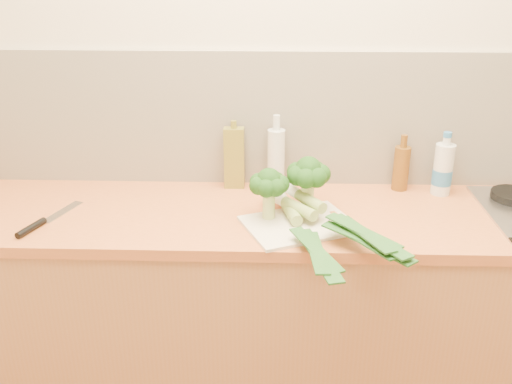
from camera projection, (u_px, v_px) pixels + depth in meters
room_shell at (288, 120)px, 2.27m from camera, size 3.50×3.50×3.50m
counter at (285, 313)px, 2.29m from camera, size 3.20×0.62×0.90m
chopping_board at (299, 225)px, 2.00m from camera, size 0.45×0.40×0.01m
broccoli_left at (269, 185)px, 1.99m from camera, size 0.14×0.14×0.19m
broccoli_right at (308, 174)px, 2.04m from camera, size 0.16×0.16×0.21m
leek_front at (298, 222)px, 1.96m from camera, size 0.21×0.66×0.04m
leek_mid at (314, 216)px, 1.96m from camera, size 0.48×0.56×0.04m
leek_back at (324, 209)px, 1.96m from camera, size 0.40×0.58×0.04m
chefs_knife at (39, 224)px, 2.00m from camera, size 0.14×0.32×0.02m
oil_tin at (234, 157)px, 2.29m from camera, size 0.08×0.05×0.28m
glass_bottle at (276, 158)px, 2.28m from camera, size 0.07×0.07×0.30m
amber_bottle at (401, 167)px, 2.28m from camera, size 0.06×0.06×0.23m
water_bottle at (443, 171)px, 2.23m from camera, size 0.08×0.08×0.23m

